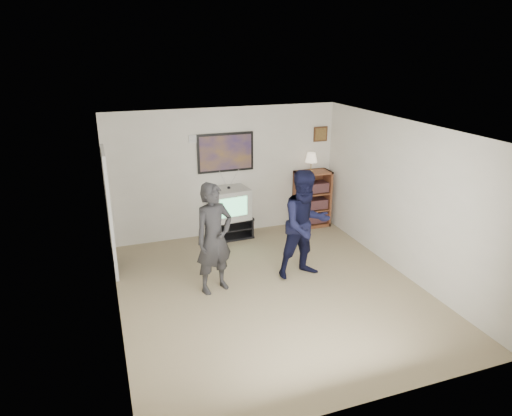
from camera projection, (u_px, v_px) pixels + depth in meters
room_shell at (265, 208)px, 6.90m from camera, size 4.51×5.00×2.51m
media_stand at (231, 227)px, 8.93m from camera, size 0.85×0.49×0.42m
crt_television at (229, 203)px, 8.75m from camera, size 0.77×0.67×0.60m
bookshelf at (312, 199)px, 9.40m from camera, size 0.71×0.41×1.17m
table_lamp at (311, 162)px, 9.13m from camera, size 0.24×0.24×0.39m
person_tall at (214, 238)px, 6.79m from camera, size 0.73×0.59×1.72m
person_short at (305, 225)px, 7.23m from camera, size 0.91×0.73×1.77m
controller_left at (211, 214)px, 6.85m from camera, size 0.08×0.13×0.04m
controller_right at (298, 206)px, 7.37m from camera, size 0.05×0.12×0.04m
poster at (226, 153)px, 8.66m from camera, size 1.10×0.03×0.75m
air_vent at (196, 139)px, 8.39m from camera, size 0.28×0.02×0.14m
small_picture at (320, 134)px, 9.21m from camera, size 0.30×0.03×0.30m
doorway at (109, 213)px, 7.40m from camera, size 0.03×0.85×2.00m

